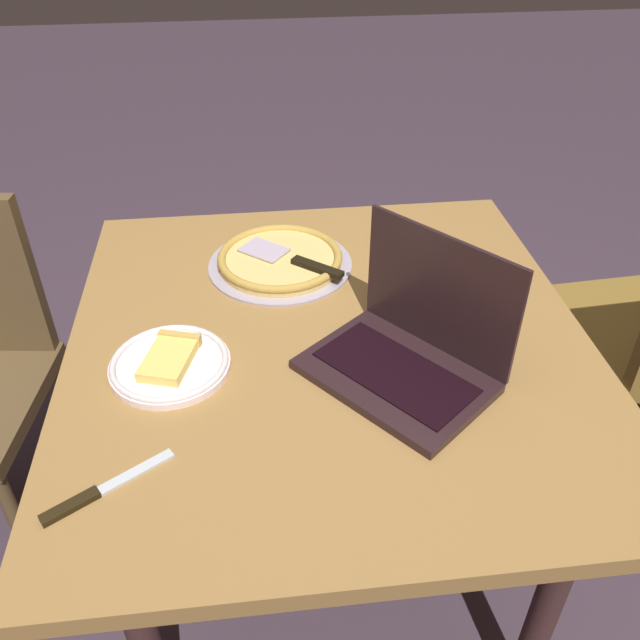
{
  "coord_description": "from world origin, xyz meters",
  "views": [
    {
      "loc": [
        0.14,
        1.01,
        1.54
      ],
      "look_at": [
        0.02,
        0.05,
        0.82
      ],
      "focal_mm": 37.25,
      "sensor_mm": 36.0,
      "label": 1
    }
  ],
  "objects_px": {
    "laptop": "(411,346)",
    "pizza_plate": "(170,363)",
    "pizza_tray": "(280,260)",
    "table_knife": "(96,493)",
    "dining_table": "(329,369)"
  },
  "relations": [
    {
      "from": "dining_table",
      "to": "laptop",
      "type": "bearing_deg",
      "value": 139.43
    },
    {
      "from": "table_knife",
      "to": "dining_table",
      "type": "bearing_deg",
      "value": -139.39
    },
    {
      "from": "pizza_plate",
      "to": "pizza_tray",
      "type": "relative_size",
      "value": 0.68
    },
    {
      "from": "dining_table",
      "to": "pizza_plate",
      "type": "distance_m",
      "value": 0.32
    },
    {
      "from": "pizza_tray",
      "to": "laptop",
      "type": "bearing_deg",
      "value": 118.62
    },
    {
      "from": "pizza_tray",
      "to": "pizza_plate",
      "type": "bearing_deg",
      "value": 55.69
    },
    {
      "from": "laptop",
      "to": "pizza_plate",
      "type": "height_order",
      "value": "laptop"
    },
    {
      "from": "laptop",
      "to": "pizza_tray",
      "type": "distance_m",
      "value": 0.44
    },
    {
      "from": "dining_table",
      "to": "pizza_tray",
      "type": "bearing_deg",
      "value": -74.1
    },
    {
      "from": "pizza_tray",
      "to": "table_knife",
      "type": "distance_m",
      "value": 0.69
    },
    {
      "from": "dining_table",
      "to": "table_knife",
      "type": "bearing_deg",
      "value": 40.61
    },
    {
      "from": "laptop",
      "to": "table_knife",
      "type": "relative_size",
      "value": 2.08
    },
    {
      "from": "laptop",
      "to": "pizza_tray",
      "type": "height_order",
      "value": "laptop"
    },
    {
      "from": "pizza_plate",
      "to": "table_knife",
      "type": "relative_size",
      "value": 1.18
    },
    {
      "from": "table_knife",
      "to": "pizza_tray",
      "type": "bearing_deg",
      "value": -117.59
    }
  ]
}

